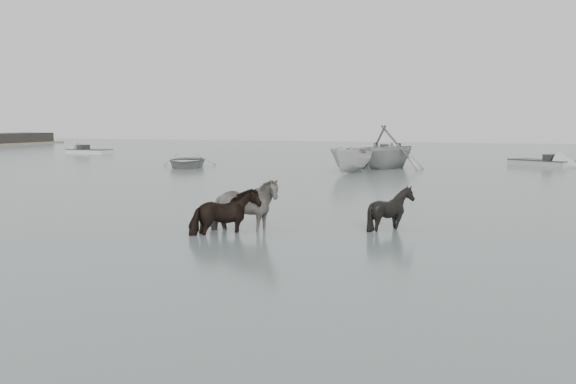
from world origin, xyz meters
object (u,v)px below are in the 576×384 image
at_px(pony_dark, 226,205).
at_px(pony_pinto, 243,201).
at_px(rowboat_lead, 187,159).
at_px(pony_black, 391,203).

bearing_deg(pony_dark, pony_pinto, -11.02).
bearing_deg(rowboat_lead, pony_black, -69.91).
relative_size(pony_pinto, pony_dark, 1.27).
distance_m(pony_dark, rowboat_lead, 23.27).
height_order(pony_dark, pony_black, pony_dark).
bearing_deg(pony_black, rowboat_lead, 30.34).
relative_size(pony_pinto, rowboat_lead, 0.40).
bearing_deg(pony_dark, rowboat_lead, 47.79).
height_order(pony_dark, rowboat_lead, pony_dark).
relative_size(pony_dark, pony_black, 1.07).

